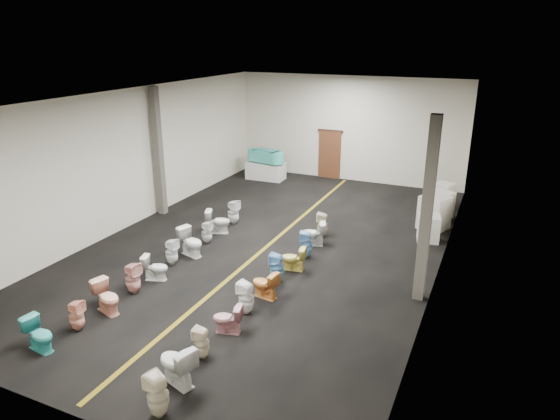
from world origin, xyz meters
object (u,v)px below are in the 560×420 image
(display_table, at_px, (266,171))
(appliance_crate_a, at_px, (429,228))
(toilet_left_3, at_px, (133,278))
(toilet_left_4, at_px, (155,268))
(toilet_right_4, at_px, (246,298))
(toilet_right_10, at_px, (323,225))
(appliance_crate_c, at_px, (439,205))
(toilet_left_6, at_px, (191,242))
(appliance_crate_d, at_px, (443,195))
(toilet_left_2, at_px, (107,297))
(toilet_right_8, at_px, (306,244))
(bathtub, at_px, (266,156))
(toilet_right_7, at_px, (293,259))
(toilet_right_5, at_px, (265,284))
(toilet_left_7, at_px, (207,232))
(appliance_crate_b, at_px, (434,213))
(toilet_left_8, at_px, (218,221))
(toilet_right_6, at_px, (277,268))
(toilet_left_9, at_px, (233,212))
(toilet_right_1, at_px, (177,364))
(toilet_right_2, at_px, (202,343))
(toilet_left_5, at_px, (172,252))
(toilet_right_3, at_px, (228,319))
(toilet_right_0, at_px, (158,396))
(toilet_right_9, at_px, (313,234))
(toilet_left_0, at_px, (39,334))
(toilet_left_1, at_px, (76,315))

(display_table, relative_size, appliance_crate_a, 1.99)
(toilet_left_3, distance_m, toilet_left_4, 0.83)
(toilet_right_4, relative_size, toilet_right_10, 1.00)
(appliance_crate_c, bearing_deg, toilet_right_4, -110.69)
(toilet_left_4, distance_m, toilet_left_6, 1.69)
(toilet_left_4, relative_size, toilet_left_6, 0.82)
(appliance_crate_d, relative_size, toilet_left_2, 1.21)
(appliance_crate_c, distance_m, toilet_right_8, 5.83)
(appliance_crate_a, bearing_deg, appliance_crate_d, 90.00)
(bathtub, bearing_deg, display_table, -51.37)
(toilet_right_7, bearing_deg, bathtub, -159.36)
(toilet_left_2, relative_size, toilet_left_3, 0.94)
(appliance_crate_d, distance_m, toilet_right_5, 9.35)
(toilet_left_7, height_order, toilet_right_5, same)
(display_table, bearing_deg, toilet_right_8, -56.25)
(appliance_crate_b, distance_m, toilet_left_8, 7.12)
(toilet_left_4, height_order, toilet_right_6, toilet_right_6)
(appliance_crate_c, relative_size, toilet_left_9, 1.11)
(toilet_left_6, relative_size, toilet_right_4, 1.04)
(bathtub, bearing_deg, toilet_right_7, -47.42)
(appliance_crate_a, xyz_separation_m, toilet_right_6, (-3.17, -4.44, -0.02))
(toilet_right_7, bearing_deg, toilet_right_1, -11.31)
(toilet_right_2, xyz_separation_m, toilet_right_4, (0.01, 1.87, 0.06))
(toilet_right_5, distance_m, toilet_right_10, 4.29)
(bathtub, height_order, toilet_right_2, bathtub)
(toilet_left_9, xyz_separation_m, toilet_right_2, (3.08, -6.79, -0.08))
(toilet_left_7, bearing_deg, toilet_left_5, 177.39)
(toilet_left_5, bearing_deg, appliance_crate_a, -54.30)
(toilet_right_2, height_order, toilet_right_3, toilet_right_2)
(toilet_right_10, bearing_deg, toilet_right_2, -7.99)
(toilet_left_4, height_order, toilet_right_2, same)
(toilet_left_5, bearing_deg, toilet_right_0, -147.43)
(appliance_crate_a, height_order, toilet_left_6, appliance_crate_a)
(toilet_left_5, bearing_deg, toilet_right_9, -48.38)
(display_table, bearing_deg, toilet_left_9, -75.38)
(toilet_left_0, bearing_deg, toilet_left_2, 0.62)
(bathtub, distance_m, toilet_left_7, 7.46)
(toilet_left_1, xyz_separation_m, toilet_left_2, (0.08, 0.86, 0.03))
(appliance_crate_d, bearing_deg, toilet_right_4, -108.21)
(appliance_crate_b, bearing_deg, toilet_left_9, -159.45)
(appliance_crate_c, xyz_separation_m, toilet_right_7, (-3.05, -5.89, -0.13))
(toilet_right_8, bearing_deg, toilet_left_8, -116.94)
(toilet_right_0, height_order, toilet_right_6, toilet_right_0)
(toilet_right_9, bearing_deg, appliance_crate_d, 130.86)
(toilet_left_7, relative_size, toilet_right_3, 1.07)
(toilet_left_8, bearing_deg, toilet_right_5, -156.34)
(appliance_crate_c, xyz_separation_m, toilet_right_4, (-3.17, -8.40, -0.07))
(toilet_left_8, bearing_deg, toilet_left_1, 159.31)
(appliance_crate_a, xyz_separation_m, toilet_right_7, (-3.05, -3.63, -0.08))
(display_table, xyz_separation_m, toilet_right_9, (4.55, -6.09, 0.01))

